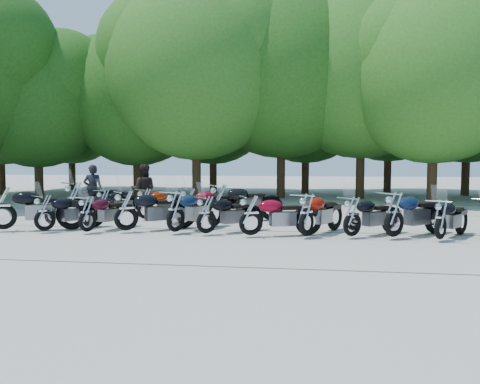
# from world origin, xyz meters

# --- Properties ---
(ground) EXTENTS (90.00, 90.00, 0.00)m
(ground) POSITION_xyz_m (0.00, 0.00, 0.00)
(ground) COLOR #A6A196
(ground) RESTS_ON ground
(tree_1) EXTENTS (6.97, 6.97, 8.55)m
(tree_1) POSITION_xyz_m (-12.04, 11.24, 5.06)
(tree_1) COLOR #3A2614
(tree_1) RESTS_ON ground
(tree_2) EXTENTS (7.31, 7.31, 8.97)m
(tree_2) POSITION_xyz_m (-7.25, 12.84, 5.31)
(tree_2) COLOR #3A2614
(tree_2) RESTS_ON ground
(tree_3) EXTENTS (8.70, 8.70, 10.67)m
(tree_3) POSITION_xyz_m (-3.57, 11.24, 6.32)
(tree_3) COLOR #3A2614
(tree_3) RESTS_ON ground
(tree_4) EXTENTS (9.13, 9.13, 11.20)m
(tree_4) POSITION_xyz_m (0.54, 13.09, 6.64)
(tree_4) COLOR #3A2614
(tree_4) RESTS_ON ground
(tree_5) EXTENTS (9.04, 9.04, 11.10)m
(tree_5) POSITION_xyz_m (4.61, 13.20, 6.57)
(tree_5) COLOR #3A2614
(tree_5) RESTS_ON ground
(tree_6) EXTENTS (8.00, 8.00, 9.82)m
(tree_6) POSITION_xyz_m (7.55, 10.82, 5.81)
(tree_6) COLOR #3A2614
(tree_6) RESTS_ON ground
(tree_9) EXTENTS (7.59, 7.59, 9.32)m
(tree_9) POSITION_xyz_m (-13.53, 17.59, 5.52)
(tree_9) COLOR #3A2614
(tree_9) RESTS_ON ground
(tree_10) EXTENTS (7.78, 7.78, 9.55)m
(tree_10) POSITION_xyz_m (-8.29, 16.97, 5.66)
(tree_10) COLOR #3A2614
(tree_10) RESTS_ON ground
(tree_11) EXTENTS (7.56, 7.56, 9.28)m
(tree_11) POSITION_xyz_m (-3.76, 16.43, 5.49)
(tree_11) COLOR #3A2614
(tree_11) RESTS_ON ground
(tree_12) EXTENTS (7.88, 7.88, 9.67)m
(tree_12) POSITION_xyz_m (1.80, 16.47, 5.72)
(tree_12) COLOR #3A2614
(tree_12) RESTS_ON ground
(tree_13) EXTENTS (8.31, 8.31, 10.20)m
(tree_13) POSITION_xyz_m (6.69, 17.47, 6.04)
(tree_13) COLOR #3A2614
(tree_13) RESTS_ON ground
(tree_14) EXTENTS (8.02, 8.02, 9.84)m
(tree_14) POSITION_xyz_m (10.68, 16.09, 5.83)
(tree_14) COLOR #3A2614
(tree_14) RESTS_ON ground
(motorcycle_0) EXTENTS (2.64, 1.64, 1.43)m
(motorcycle_0) POSITION_xyz_m (-6.51, 0.33, 0.71)
(motorcycle_0) COLOR black
(motorcycle_0) RESTS_ON ground
(motorcycle_1) EXTENTS (1.72, 2.10, 1.19)m
(motorcycle_1) POSITION_xyz_m (-5.26, 0.34, 0.59)
(motorcycle_1) COLOR black
(motorcycle_1) RESTS_ON ground
(motorcycle_2) EXTENTS (1.33, 2.13, 1.16)m
(motorcycle_2) POSITION_xyz_m (-4.03, 0.36, 0.58)
(motorcycle_2) COLOR black
(motorcycle_2) RESTS_ON ground
(motorcycle_3) EXTENTS (2.30, 1.99, 1.33)m
(motorcycle_3) POSITION_xyz_m (-3.04, 0.65, 0.66)
(motorcycle_3) COLOR black
(motorcycle_3) RESTS_ON ground
(motorcycle_4) EXTENTS (1.68, 2.43, 1.33)m
(motorcycle_4) POSITION_xyz_m (-1.63, 0.62, 0.67)
(motorcycle_4) COLOR #0C1D38
(motorcycle_4) RESTS_ON ground
(motorcycle_5) EXTENTS (2.00, 1.90, 1.19)m
(motorcycle_5) POSITION_xyz_m (-0.76, 0.52, 0.60)
(motorcycle_5) COLOR black
(motorcycle_5) RESTS_ON ground
(motorcycle_6) EXTENTS (2.29, 1.41, 1.24)m
(motorcycle_6) POSITION_xyz_m (0.45, 0.36, 0.62)
(motorcycle_6) COLOR maroon
(motorcycle_6) RESTS_ON ground
(motorcycle_7) EXTENTS (1.72, 2.35, 1.30)m
(motorcycle_7) POSITION_xyz_m (1.87, 0.47, 0.65)
(motorcycle_7) COLOR maroon
(motorcycle_7) RESTS_ON ground
(motorcycle_8) EXTENTS (2.03, 1.93, 1.21)m
(motorcycle_8) POSITION_xyz_m (3.03, 0.57, 0.61)
(motorcycle_8) COLOR black
(motorcycle_8) RESTS_ON ground
(motorcycle_9) EXTENTS (2.28, 2.17, 1.36)m
(motorcycle_9) POSITION_xyz_m (4.06, 0.58, 0.68)
(motorcycle_9) COLOR #0B1734
(motorcycle_9) RESTS_ON ground
(motorcycle_10) EXTENTS (1.71, 2.07, 1.18)m
(motorcycle_10) POSITION_xyz_m (5.13, 0.41, 0.59)
(motorcycle_10) COLOR black
(motorcycle_10) RESTS_ON ground
(motorcycle_12) EXTENTS (2.01, 2.55, 1.43)m
(motorcycle_12) POSITION_xyz_m (-5.85, 3.18, 0.72)
(motorcycle_12) COLOR black
(motorcycle_12) RESTS_ON ground
(motorcycle_13) EXTENTS (1.54, 2.09, 1.16)m
(motorcycle_13) POSITION_xyz_m (-4.82, 3.18, 0.58)
(motorcycle_13) COLOR black
(motorcycle_13) RESTS_ON ground
(motorcycle_14) EXTENTS (1.88, 2.05, 1.21)m
(motorcycle_14) POSITION_xyz_m (-3.39, 3.20, 0.60)
(motorcycle_14) COLOR maroon
(motorcycle_14) RESTS_ON ground
(motorcycle_15) EXTENTS (2.23, 1.61, 1.23)m
(motorcycle_15) POSITION_xyz_m (-1.88, 3.16, 0.61)
(motorcycle_15) COLOR maroon
(motorcycle_15) RESTS_ON ground
(motorcycle_16) EXTENTS (2.54, 1.80, 1.39)m
(motorcycle_16) POSITION_xyz_m (-0.86, 3.07, 0.70)
(motorcycle_16) COLOR black
(motorcycle_16) RESTS_ON ground
(rider_0) EXTENTS (0.77, 0.63, 1.84)m
(rider_0) POSITION_xyz_m (-5.78, 4.39, 0.92)
(rider_0) COLOR black
(rider_0) RESTS_ON ground
(rider_1) EXTENTS (1.02, 0.87, 1.85)m
(rider_1) POSITION_xyz_m (-3.95, 4.58, 0.93)
(rider_1) COLOR black
(rider_1) RESTS_ON ground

